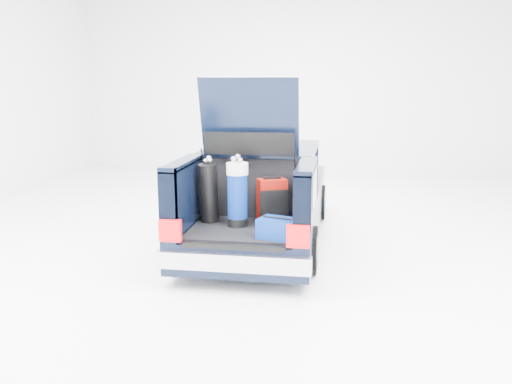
% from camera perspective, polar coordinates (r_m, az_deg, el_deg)
% --- Properties ---
extents(ground, '(14.00, 14.00, 0.00)m').
position_cam_1_polar(ground, '(8.39, 0.54, -5.10)').
color(ground, white).
rests_on(ground, ground).
extents(car, '(1.87, 4.65, 2.47)m').
position_cam_1_polar(car, '(8.33, 0.66, -0.45)').
color(car, black).
rests_on(car, ground).
extents(red_suitcase, '(0.42, 0.37, 0.60)m').
position_cam_1_polar(red_suitcase, '(7.05, 1.68, -0.92)').
color(red_suitcase, '#6E0903').
rests_on(red_suitcase, car).
extents(black_golf_bag, '(0.32, 0.35, 0.86)m').
position_cam_1_polar(black_golf_bag, '(7.05, -4.99, -0.09)').
color(black_golf_bag, black).
rests_on(black_golf_bag, car).
extents(blue_golf_bag, '(0.32, 0.32, 0.92)m').
position_cam_1_polar(blue_golf_bag, '(6.84, -1.96, -0.19)').
color(blue_golf_bag, black).
rests_on(blue_golf_bag, car).
extents(blue_duffel, '(0.56, 0.45, 0.26)m').
position_cam_1_polar(blue_duffel, '(6.36, 2.52, -3.86)').
color(blue_duffel, navy).
rests_on(blue_duffel, car).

